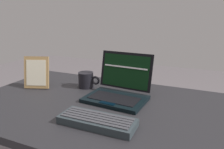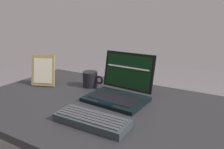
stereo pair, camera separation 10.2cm
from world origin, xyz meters
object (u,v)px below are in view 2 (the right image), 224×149
external_keyboard (91,120)px  photo_frame (43,71)px  coffee_mug (91,79)px  laptop_front (120,90)px

external_keyboard → photo_frame: (-0.54, 0.25, 0.08)m
coffee_mug → external_keyboard: bearing=-54.5°
photo_frame → coffee_mug: photo_frame is taller
external_keyboard → coffee_mug: (-0.27, 0.38, 0.03)m
external_keyboard → laptop_front: bearing=94.8°
external_keyboard → coffee_mug: bearing=125.5°
external_keyboard → coffee_mug: coffee_mug is taller
coffee_mug → laptop_front: bearing=-19.0°
external_keyboard → photo_frame: photo_frame is taller
coffee_mug → photo_frame: bearing=-154.6°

